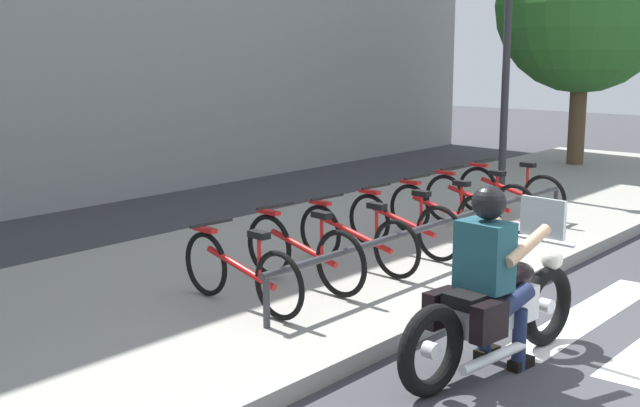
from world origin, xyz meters
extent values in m
cube|color=gray|center=(0.00, 4.62, 0.07)|extent=(24.00, 4.40, 0.15)
cube|color=white|center=(0.91, 1.60, 0.00)|extent=(2.80, 0.40, 0.01)
torus|color=black|center=(-0.07, 1.57, 0.34)|extent=(0.69, 0.20, 0.68)
cylinder|color=silver|center=(-0.07, 1.57, 0.34)|extent=(0.13, 0.11, 0.12)
torus|color=black|center=(-1.57, 1.75, 0.34)|extent=(0.69, 0.20, 0.68)
cylinder|color=silver|center=(-1.57, 1.75, 0.34)|extent=(0.13, 0.11, 0.12)
cube|color=silver|center=(-0.82, 1.66, 0.48)|extent=(0.86, 0.38, 0.28)
ellipsoid|color=black|center=(-0.61, 1.63, 0.70)|extent=(0.55, 0.34, 0.22)
cube|color=black|center=(-1.02, 1.68, 0.63)|extent=(0.59, 0.34, 0.10)
cube|color=black|center=(-1.16, 1.92, 0.52)|extent=(0.33, 0.16, 0.28)
cube|color=black|center=(-1.21, 1.48, 0.52)|extent=(0.33, 0.16, 0.28)
cylinder|color=silver|center=(-0.22, 1.59, 0.93)|extent=(0.10, 0.62, 0.03)
sphere|color=white|center=(-0.02, 1.56, 0.73)|extent=(0.18, 0.18, 0.18)
cube|color=silver|center=(-0.19, 1.58, 1.11)|extent=(0.09, 0.40, 0.32)
cylinder|color=silver|center=(-1.08, 1.51, 0.20)|extent=(0.75, 0.17, 0.08)
cube|color=#1E4C59|center=(-0.96, 1.67, 0.93)|extent=(0.31, 0.43, 0.52)
sphere|color=black|center=(-0.93, 1.67, 1.33)|extent=(0.26, 0.26, 0.26)
cylinder|color=tan|center=(-0.71, 1.87, 1.01)|extent=(0.53, 0.15, 0.26)
cylinder|color=tan|center=(-0.76, 1.43, 1.01)|extent=(0.53, 0.15, 0.26)
cylinder|color=#1E284C|center=(-0.80, 1.82, 0.57)|extent=(0.46, 0.19, 0.24)
cylinder|color=#1E284C|center=(-0.68, 1.80, 0.24)|extent=(0.11, 0.11, 0.49)
cube|color=black|center=(-0.64, 1.80, 0.04)|extent=(0.25, 0.13, 0.08)
cylinder|color=#1E284C|center=(-0.83, 1.50, 0.57)|extent=(0.46, 0.19, 0.24)
cylinder|color=#1E284C|center=(-0.72, 1.48, 0.24)|extent=(0.11, 0.11, 0.49)
cube|color=black|center=(-0.68, 1.48, 0.04)|extent=(0.25, 0.13, 0.08)
torus|color=black|center=(-1.26, 4.42, 0.46)|extent=(0.10, 0.61, 0.61)
torus|color=black|center=(-1.35, 3.41, 0.46)|extent=(0.10, 0.61, 0.61)
cylinder|color=red|center=(-1.31, 3.91, 0.52)|extent=(0.14, 0.91, 0.25)
cylinder|color=red|center=(-1.33, 3.66, 0.68)|extent=(0.04, 0.04, 0.37)
cube|color=black|center=(-1.33, 3.66, 0.87)|extent=(0.12, 0.21, 0.06)
cylinder|color=black|center=(-1.27, 4.32, 0.87)|extent=(0.48, 0.07, 0.03)
cube|color=red|center=(-1.26, 4.42, 0.79)|extent=(0.10, 0.29, 0.04)
torus|color=black|center=(-0.41, 4.41, 0.48)|extent=(0.11, 0.65, 0.64)
torus|color=black|center=(-0.50, 3.41, 0.48)|extent=(0.11, 0.65, 0.64)
cylinder|color=red|center=(-0.45, 3.91, 0.54)|extent=(0.14, 0.90, 0.25)
cylinder|color=red|center=(-0.47, 3.66, 0.71)|extent=(0.04, 0.04, 0.39)
cube|color=black|center=(-0.47, 3.66, 0.91)|extent=(0.12, 0.21, 0.06)
cylinder|color=black|center=(-0.42, 4.31, 0.91)|extent=(0.48, 0.07, 0.03)
cube|color=red|center=(-0.41, 4.41, 0.83)|extent=(0.10, 0.29, 0.04)
torus|color=black|center=(0.45, 4.45, 0.46)|extent=(0.10, 0.61, 0.61)
torus|color=black|center=(0.36, 3.37, 0.46)|extent=(0.10, 0.61, 0.61)
cylinder|color=red|center=(0.41, 3.91, 0.52)|extent=(0.15, 0.97, 0.26)
cylinder|color=red|center=(0.38, 3.64, 0.68)|extent=(0.04, 0.04, 0.37)
cube|color=black|center=(0.38, 3.64, 0.87)|extent=(0.12, 0.21, 0.06)
cylinder|color=black|center=(0.45, 4.35, 0.87)|extent=(0.48, 0.07, 0.03)
cube|color=red|center=(0.45, 4.45, 0.79)|extent=(0.10, 0.29, 0.04)
torus|color=black|center=(1.31, 4.42, 0.47)|extent=(0.11, 0.62, 0.62)
torus|color=black|center=(1.22, 3.41, 0.47)|extent=(0.11, 0.62, 0.62)
cylinder|color=red|center=(1.26, 3.91, 0.53)|extent=(0.14, 0.90, 0.25)
cylinder|color=red|center=(1.24, 3.66, 0.69)|extent=(0.04, 0.04, 0.38)
cube|color=black|center=(1.24, 3.66, 0.88)|extent=(0.12, 0.21, 0.06)
cylinder|color=black|center=(1.30, 4.32, 0.88)|extent=(0.48, 0.07, 0.03)
cube|color=red|center=(1.31, 4.42, 0.80)|extent=(0.10, 0.29, 0.04)
torus|color=black|center=(2.17, 4.42, 0.47)|extent=(0.11, 0.63, 0.62)
torus|color=black|center=(2.07, 3.40, 0.47)|extent=(0.11, 0.63, 0.62)
cylinder|color=red|center=(2.12, 3.91, 0.53)|extent=(0.14, 0.92, 0.25)
cylinder|color=red|center=(2.10, 3.66, 0.69)|extent=(0.04, 0.04, 0.38)
cube|color=black|center=(2.10, 3.66, 0.88)|extent=(0.12, 0.21, 0.06)
cylinder|color=black|center=(2.16, 4.32, 0.88)|extent=(0.48, 0.07, 0.03)
cube|color=red|center=(2.17, 4.42, 0.81)|extent=(0.10, 0.29, 0.04)
torus|color=black|center=(3.03, 4.44, 0.48)|extent=(0.11, 0.64, 0.64)
torus|color=black|center=(2.93, 3.39, 0.48)|extent=(0.11, 0.64, 0.64)
cylinder|color=red|center=(2.98, 3.91, 0.54)|extent=(0.14, 0.95, 0.26)
cylinder|color=red|center=(2.95, 3.65, 0.71)|extent=(0.04, 0.04, 0.39)
cube|color=black|center=(2.95, 3.65, 0.90)|extent=(0.12, 0.21, 0.06)
cylinder|color=black|center=(3.02, 4.34, 0.90)|extent=(0.48, 0.07, 0.03)
cube|color=red|center=(3.03, 4.44, 0.83)|extent=(0.10, 0.29, 0.04)
torus|color=black|center=(3.88, 4.43, 0.48)|extent=(0.11, 0.65, 0.65)
torus|color=black|center=(3.79, 3.40, 0.48)|extent=(0.11, 0.65, 0.65)
cylinder|color=red|center=(3.84, 3.91, 0.55)|extent=(0.14, 0.92, 0.25)
cylinder|color=red|center=(3.81, 3.66, 0.72)|extent=(0.04, 0.04, 0.40)
cube|color=black|center=(3.81, 3.66, 0.92)|extent=(0.12, 0.21, 0.06)
cylinder|color=black|center=(3.87, 4.33, 0.92)|extent=(0.48, 0.07, 0.03)
cube|color=red|center=(3.88, 4.43, 0.84)|extent=(0.10, 0.29, 0.04)
cylinder|color=#333338|center=(1.26, 3.36, 0.60)|extent=(5.74, 0.07, 0.07)
cylinder|color=#333338|center=(-1.56, 3.36, 0.38)|extent=(0.06, 0.06, 0.45)
cylinder|color=#333338|center=(4.09, 3.36, 0.38)|extent=(0.06, 0.06, 0.45)
cylinder|color=#2D2D33|center=(5.71, 5.02, 1.76)|extent=(0.12, 0.12, 3.52)
cylinder|color=brown|center=(9.55, 5.42, 1.03)|extent=(0.33, 0.33, 2.05)
sphere|color=#2D6B28|center=(9.55, 5.42, 3.23)|extent=(3.36, 3.36, 3.36)
camera|label=1|loc=(-6.44, -1.27, 2.48)|focal=47.16mm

